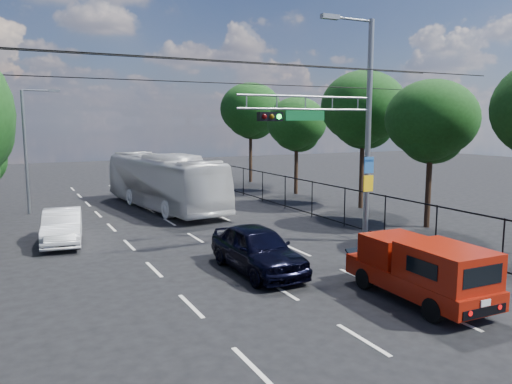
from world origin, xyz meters
TOP-DOWN VIEW (x-y plane):
  - ground at (0.00, 0.00)m, footprint 120.00×120.00m
  - lane_markings at (-0.00, 14.00)m, footprint 6.12×38.00m
  - signal_mast at (5.28, 7.99)m, footprint 6.43×0.39m
  - streetlight_left at (-6.33, 22.00)m, footprint 2.09×0.22m
  - utility_wires at (0.00, 8.83)m, footprint 22.00×5.04m
  - fence_right at (7.60, 12.17)m, footprint 0.06×34.03m
  - tree_right_b at (11.22, 9.02)m, footprint 4.50×4.50m
  - tree_right_c at (11.82, 15.02)m, footprint 5.10×5.10m
  - tree_right_d at (11.42, 22.02)m, footprint 4.32×4.32m
  - tree_right_e at (11.62, 30.02)m, footprint 5.28×5.28m
  - red_pickup at (3.20, 1.39)m, footprint 1.96×5.02m
  - navy_hatchback at (0.22, 6.13)m, footprint 1.97×4.84m
  - white_bus at (0.96, 20.26)m, footprint 4.37×12.22m
  - white_van at (-5.50, 13.69)m, footprint 2.15×4.62m

SIDE VIEW (x-z plane):
  - ground at x=0.00m, z-range 0.00..0.00m
  - lane_markings at x=0.00m, z-range 0.00..0.01m
  - white_van at x=-5.50m, z-range 0.00..1.47m
  - navy_hatchback at x=0.22m, z-range 0.00..1.64m
  - red_pickup at x=3.20m, z-range 0.06..1.91m
  - fence_right at x=7.60m, z-range 0.03..2.03m
  - white_bus at x=0.96m, z-range 0.00..3.33m
  - streetlight_left at x=-6.33m, z-range 0.40..7.48m
  - tree_right_d at x=11.42m, z-range 1.34..8.36m
  - tree_right_b at x=11.22m, z-range 1.40..8.71m
  - signal_mast at x=5.28m, z-range 0.49..9.99m
  - tree_right_c at x=11.82m, z-range 1.59..9.88m
  - tree_right_e at x=11.62m, z-range 1.65..10.23m
  - utility_wires at x=0.00m, z-range 6.86..7.60m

